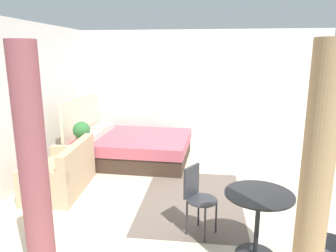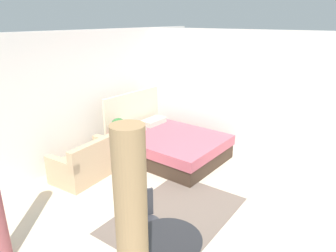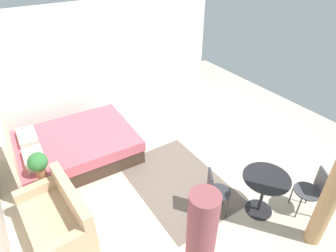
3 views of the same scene
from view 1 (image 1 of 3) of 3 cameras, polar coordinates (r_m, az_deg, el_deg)
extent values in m
cube|color=beige|center=(5.16, 4.55, -11.66)|extent=(8.28, 8.65, 0.02)
cube|color=silver|center=(5.63, -25.27, 3.52)|extent=(8.28, 0.12, 2.67)
cube|color=silver|center=(7.38, 5.74, 6.68)|extent=(0.12, 5.65, 2.67)
cube|color=#66564C|center=(4.84, 4.38, -13.25)|extent=(2.16, 1.46, 0.01)
cube|color=#38281E|center=(6.50, -6.10, -4.88)|extent=(1.74, 2.20, 0.30)
cube|color=#B25160|center=(6.43, -6.15, -2.70)|extent=(1.79, 2.24, 0.21)
cube|color=beige|center=(6.74, -15.26, -0.23)|extent=(1.73, 0.12, 1.30)
cube|color=beige|center=(6.31, -14.02, -1.77)|extent=(0.61, 0.34, 0.12)
cube|color=beige|center=(6.97, -11.66, -0.26)|extent=(0.61, 0.34, 0.12)
cube|color=tan|center=(5.37, -18.99, -9.03)|extent=(1.38, 0.84, 0.38)
cube|color=tan|center=(5.13, -16.16, -5.21)|extent=(1.34, 0.23, 0.40)
cube|color=tan|center=(5.80, -16.99, -4.32)|extent=(0.19, 0.76, 0.17)
cube|color=tan|center=(4.77, -21.95, -8.52)|extent=(0.19, 0.76, 0.17)
cube|color=#473323|center=(6.10, -14.54, -5.44)|extent=(0.54, 0.40, 0.51)
cylinder|color=#935B3D|center=(5.92, -15.31, -2.67)|extent=(0.17, 0.17, 0.15)
sphere|color=#2D6B33|center=(5.87, -15.43, -0.72)|extent=(0.31, 0.31, 0.31)
cylinder|color=slate|center=(6.12, -14.59, -1.96)|extent=(0.11, 0.11, 0.19)
cylinder|color=black|center=(3.62, 15.85, -17.11)|extent=(0.05, 0.05, 0.71)
cylinder|color=black|center=(3.45, 16.24, -11.83)|extent=(0.71, 0.71, 0.02)
cylinder|color=#3F3F44|center=(3.67, 25.03, -20.08)|extent=(0.02, 0.02, 0.42)
cylinder|color=#3F3F44|center=(3.41, 27.17, -18.63)|extent=(0.56, 0.56, 0.02)
cylinder|color=#2D2D33|center=(3.81, 6.70, -17.47)|extent=(0.02, 0.02, 0.43)
cylinder|color=#2D2D33|center=(4.00, 8.72, -15.95)|extent=(0.02, 0.02, 0.43)
cylinder|color=#2D2D33|center=(3.93, 3.43, -16.38)|extent=(0.02, 0.02, 0.43)
cylinder|color=#2D2D33|center=(4.11, 5.55, -14.97)|extent=(0.02, 0.02, 0.43)
cylinder|color=#2D2D33|center=(3.85, 6.19, -13.22)|extent=(0.50, 0.50, 0.02)
cube|color=#2D2D33|center=(3.85, 4.30, -9.93)|extent=(0.26, 0.18, 0.38)
cylinder|color=tan|center=(2.64, 25.07, -10.94)|extent=(0.23, 0.23, 2.25)
cylinder|color=#994C51|center=(2.89, -23.08, -8.73)|extent=(0.23, 0.23, 2.25)
camera|label=2|loc=(2.41, 76.70, 21.23)|focal=33.01mm
camera|label=3|loc=(3.14, -61.71, 37.53)|focal=30.46mm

